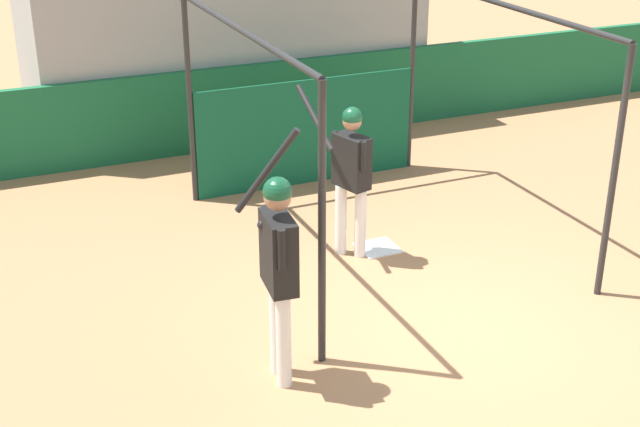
{
  "coord_description": "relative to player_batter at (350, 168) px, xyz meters",
  "views": [
    {
      "loc": [
        -4.17,
        -6.22,
        4.48
      ],
      "look_at": [
        -1.06,
        0.93,
        1.04
      ],
      "focal_mm": 50.0,
      "sensor_mm": 36.0,
      "label": 1
    }
  ],
  "objects": [
    {
      "name": "player_waiting",
      "position": [
        -1.59,
        -1.97,
        0.13
      ],
      "size": [
        0.52,
        0.83,
        2.2
      ],
      "rotation": [
        0.0,
        0.0,
        1.47
      ],
      "color": "white",
      "rests_on": "ground"
    },
    {
      "name": "player_batter",
      "position": [
        0.0,
        0.0,
        0.0
      ],
      "size": [
        0.6,
        0.81,
        1.89
      ],
      "rotation": [
        0.0,
        0.0,
        1.85
      ],
      "color": "white",
      "rests_on": "ground"
    },
    {
      "name": "ground_plane",
      "position": [
        0.27,
        -1.92,
        -1.04
      ],
      "size": [
        60.0,
        60.0,
        0.0
      ],
      "primitive_type": "plane",
      "color": "#A8754C"
    },
    {
      "name": "batting_cage",
      "position": [
        0.41,
        1.45,
        0.19
      ],
      "size": [
        3.19,
        4.14,
        2.64
      ],
      "color": "#282828",
      "rests_on": "ground"
    },
    {
      "name": "bleacher_section",
      "position": [
        0.27,
        5.62,
        0.41
      ],
      "size": [
        5.95,
        3.2,
        2.91
      ],
      "color": "#9E9E99",
      "rests_on": "ground"
    },
    {
      "name": "outfield_wall",
      "position": [
        0.27,
        3.96,
        -0.42
      ],
      "size": [
        24.0,
        0.12,
        1.23
      ],
      "color": "#196038",
      "rests_on": "ground"
    },
    {
      "name": "home_plate",
      "position": [
        0.36,
        -0.01,
        -1.03
      ],
      "size": [
        0.44,
        0.44,
        0.02
      ],
      "color": "white",
      "rests_on": "ground"
    }
  ]
}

